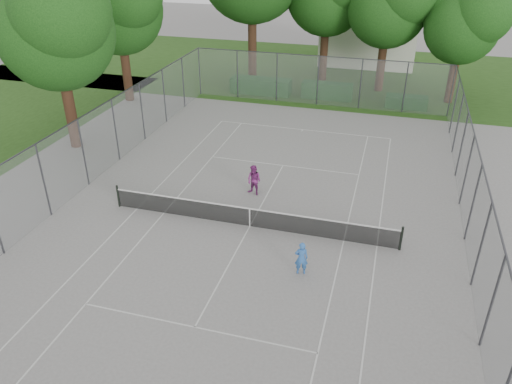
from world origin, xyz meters
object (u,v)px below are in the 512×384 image
(tennis_net, at_px, (250,217))
(woman_player, at_px, (254,180))
(girl_player, at_px, (301,258))
(house, at_px, (372,15))

(tennis_net, height_order, woman_player, woman_player)
(girl_player, bearing_deg, tennis_net, -58.61)
(house, height_order, girl_player, house)
(house, xyz_separation_m, girl_player, (0.37, -33.14, -3.50))
(tennis_net, relative_size, girl_player, 9.28)
(girl_player, height_order, woman_player, woman_player)
(house, relative_size, girl_player, 7.51)
(house, bearing_deg, girl_player, -89.37)
(woman_player, bearing_deg, house, 103.01)
(house, distance_m, girl_player, 33.33)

